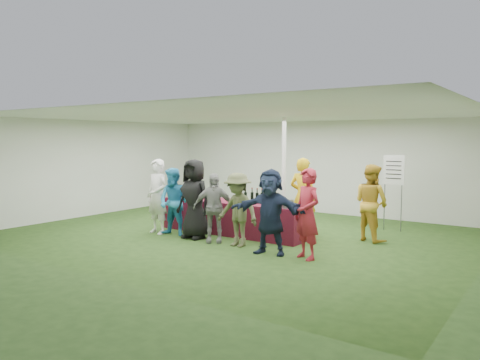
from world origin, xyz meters
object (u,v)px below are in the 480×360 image
Objects in this scene: dump_bucket at (288,204)px; customer_0 at (157,196)px; serving_table at (233,217)px; customer_6 at (307,214)px; customer_5 at (270,212)px; customer_3 at (213,208)px; customer_2 at (194,199)px; staff_pourer at (303,197)px; customer_1 at (174,202)px; wine_list_sign at (394,176)px; customer_4 at (238,210)px; staff_back at (371,203)px.

customer_0 is at bearing -165.88° from dump_bucket.
customer_6 is at bearing -23.95° from serving_table.
customer_6 is at bearing -4.30° from customer_5.
dump_bucket is 0.15× the size of customer_6.
customer_3 is 1.52m from customer_5.
customer_3 is (0.60, -0.08, -0.14)m from customer_2.
serving_table is 2.05× the size of staff_pourer.
staff_pourer is 1.20× the size of customer_3.
customer_5 is (2.66, -0.22, 0.05)m from customer_1.
wine_list_sign reaches higher than dump_bucket.
customer_0 is at bearing -145.90° from serving_table.
staff_back is at bearing 49.32° from customer_4.
customer_0 is at bearing 178.26° from customer_1.
customer_1 is at bearing 10.39° from customer_0.
customer_4 is 0.91× the size of customer_6.
staff_pourer is at bearing 44.87° from customer_2.
customer_6 is at bearing -44.51° from dump_bucket.
customer_0 reaches higher than customer_6.
customer_1 reaches higher than dump_bucket.
customer_0 reaches higher than staff_back.
customer_1 is 1.79m from customer_4.
staff_back is 4.76m from customer_0.
customer_4 is at bearing 70.01° from staff_back.
dump_bucket is 1.06m from customer_4.
staff_back is 1.08× the size of customer_1.
dump_bucket is at bearing -3.93° from customer_3.
staff_pourer is 2.45m from customer_2.
customer_6 reaches higher than customer_4.
customer_4 is at bearing 72.96° from staff_pourer.
customer_3 is at bearing -6.05° from customer_2.
wine_list_sign is 4.06m from customer_4.
customer_2 is 2.84m from customer_6.
customer_3 is (0.20, -0.97, 0.36)m from serving_table.
dump_bucket is 0.15× the size of customer_5.
customer_2 is 1.05× the size of customer_6.
customer_0 is 1.04× the size of customer_6.
customer_6 reaches higher than customer_1.
customer_1 is at bearing -157.66° from customer_6.
staff_pourer is at bearing 76.65° from customer_4.
wine_list_sign reaches higher than customer_3.
serving_table is at bearing -139.77° from wine_list_sign.
customer_0 is 0.99× the size of customer_2.
serving_table is at bearing 171.96° from dump_bucket.
customer_2 is (1.04, 0.09, 0.01)m from customer_0.
wine_list_sign is 1.11× the size of customer_5.
customer_1 is (-3.82, -2.00, -0.06)m from staff_back.
serving_table is 1.64m from dump_bucket.
staff_pourer is 1.08× the size of customer_5.
customer_2 is 1.19× the size of customer_3.
dump_bucket is at bearing 160.28° from customer_6.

